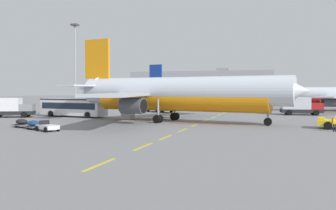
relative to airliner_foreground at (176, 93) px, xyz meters
name	(u,v)px	position (x,y,z in m)	size (l,w,h in m)	color
apron_paint_markings	(217,116)	(3.55, 12.81, -3.95)	(8.00, 95.07, 0.01)	yellow
airliner_foreground	(176,93)	(0.00, 0.00, 0.00)	(34.75, 34.16, 12.20)	silver
airliner_mid_left	(121,91)	(-36.90, 63.18, 0.08)	(35.18, 34.31, 12.45)	silver
airliner_far_right	(314,96)	(20.65, 34.45, -0.74)	(28.21, 28.14, 9.92)	silver
apron_shuttle_bus	(73,106)	(-18.75, 4.16, -2.20)	(12.31, 4.68, 3.00)	silver
catering_truck	(300,106)	(17.17, 19.74, -2.30)	(7.29, 3.48, 3.14)	black
fuel_service_truck	(159,104)	(-9.38, 20.43, -2.30)	(7.24, 5.65, 3.14)	black
ground_power_truck	(10,107)	(-27.92, 0.23, -2.30)	(7.38, 4.98, 3.14)	black
baggage_train	(34,124)	(-12.76, -13.66, -3.42)	(8.36, 5.11, 1.14)	silver
ground_crew_worker	(335,123)	(19.28, -6.47, -3.01)	(0.67, 0.37, 1.66)	#191E38
uld_cargo_container	(128,114)	(-8.40, 2.75, -3.15)	(1.67, 1.63, 1.60)	#B7BCC6
apron_light_mast_near	(75,55)	(-40.97, 41.30, 10.38)	(1.80, 1.80, 22.80)	slate
terminal_satellite	(202,86)	(-22.37, 126.29, 2.75)	(68.10, 20.00, 14.95)	gray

